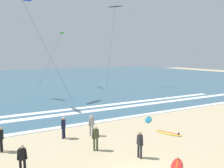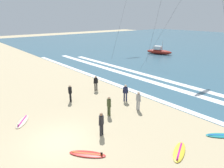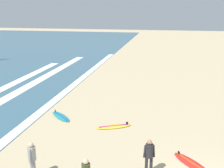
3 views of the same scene
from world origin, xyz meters
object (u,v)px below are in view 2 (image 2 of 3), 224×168
(surfer_background_far, at_px, (138,99))
(surfer_foreground_main, at_px, (70,92))
(surfboard_near_water, at_px, (179,152))
(offshore_boat, at_px, (159,51))
(surfboard_foreground_flat, at_px, (87,154))
(surfer_left_near, at_px, (109,104))
(surfboard_right_spare, at_px, (22,121))
(surfer_left_far, at_px, (101,122))
(surfer_mid_group, at_px, (125,91))
(surfer_right_near, at_px, (96,82))
(surfboard_left_pile, at_px, (222,136))

(surfer_background_far, distance_m, surfer_foreground_main, 6.18)
(surfboard_near_water, height_order, offshore_boat, offshore_boat)
(surfer_background_far, xyz_separation_m, surfer_foreground_main, (-5.13, -3.44, 0.00))
(surfer_foreground_main, xyz_separation_m, offshore_boat, (-10.71, 26.19, -0.40))
(offshore_boat, bearing_deg, surfboard_foreground_flat, -58.19)
(surfer_left_near, height_order, surfboard_right_spare, surfer_left_near)
(surfer_foreground_main, bearing_deg, surfer_left_near, 12.02)
(surfer_background_far, xyz_separation_m, surfer_left_near, (-0.73, -2.50, 0.00))
(surfer_left_far, distance_m, surfer_mid_group, 6.01)
(surfer_mid_group, height_order, surfer_foreground_main, same)
(surfer_right_near, relative_size, surfer_mid_group, 1.00)
(surfer_left_far, xyz_separation_m, surfer_mid_group, (-3.18, 5.10, 0.00))
(surfboard_right_spare, bearing_deg, surfer_mid_group, 76.95)
(surfer_right_near, relative_size, surfboard_right_spare, 0.78)
(surfer_right_near, xyz_separation_m, offshore_boat, (-9.77, 22.70, -0.40))
(surfer_left_far, height_order, surfer_background_far, same)
(surfer_left_far, distance_m, surfboard_near_water, 4.98)
(surfer_left_far, bearing_deg, offshore_boat, 121.82)
(surfer_background_far, bearing_deg, surfer_mid_group, 167.59)
(surfer_right_near, height_order, offshore_boat, offshore_boat)
(surfboard_near_water, height_order, surfboard_left_pile, same)
(surfer_right_near, xyz_separation_m, surfboard_right_spare, (2.08, -8.13, -0.91))
(surfer_left_near, height_order, surfer_foreground_main, same)
(surfer_background_far, height_order, surfboard_right_spare, surfer_background_far)
(surfer_foreground_main, bearing_deg, surfer_background_far, 33.84)
(surfboard_left_pile, distance_m, offshore_boat, 30.81)
(surfer_right_near, xyz_separation_m, surfer_left_near, (5.34, -2.56, 0.00))
(surfboard_near_water, xyz_separation_m, offshore_boat, (-21.32, 25.08, 0.51))
(surfer_right_near, distance_m, surfer_background_far, 6.07)
(surfer_left_near, height_order, offshore_boat, offshore_boat)
(surfboard_foreground_flat, relative_size, surfboard_right_spare, 0.97)
(surfer_left_far, bearing_deg, surfer_background_far, 104.07)
(surfer_background_far, xyz_separation_m, surfboard_left_pile, (6.29, 1.32, -0.91))
(surfer_mid_group, xyz_separation_m, surfboard_left_pile, (8.30, 0.88, -0.91))
(surfer_background_far, distance_m, surfer_left_near, 2.61)
(surfboard_foreground_flat, bearing_deg, surfboard_right_spare, -165.90)
(surfboard_foreground_flat, height_order, surfboard_left_pile, same)
(surfer_foreground_main, distance_m, surfboard_left_pile, 12.41)
(surfer_left_near, xyz_separation_m, surfboard_left_pile, (7.02, 3.82, -0.91))
(surfer_left_far, distance_m, surfer_left_near, 2.87)
(surfer_background_far, distance_m, offshore_boat, 27.73)
(surfboard_foreground_flat, distance_m, surfboard_near_water, 5.25)
(surfer_foreground_main, bearing_deg, surfboard_left_pile, 22.62)
(surfer_mid_group, bearing_deg, surfer_foreground_main, -128.76)
(surfboard_near_water, bearing_deg, surfer_right_near, 168.36)
(surfer_background_far, bearing_deg, surfer_right_near, 179.51)
(surfboard_right_spare, height_order, surfboard_left_pile, same)
(surfer_background_far, distance_m, surfboard_foreground_flat, 6.96)
(surfer_mid_group, distance_m, surfer_background_far, 2.06)
(surfer_mid_group, height_order, surfboard_foreground_flat, surfer_mid_group)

